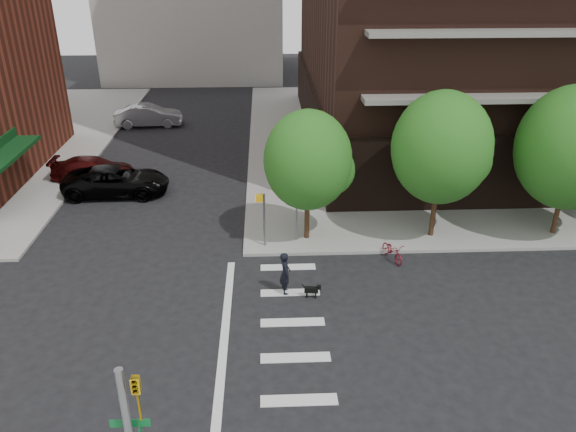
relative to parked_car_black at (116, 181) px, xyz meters
name	(u,v)px	position (x,y,z in m)	size (l,w,h in m)	color
ground	(208,360)	(6.29, -14.47, -0.80)	(120.00, 120.00, 0.00)	black
sidewalk_ne	(517,138)	(26.79, 9.03, -0.73)	(39.00, 33.00, 0.15)	gray
crosswalk	(272,358)	(8.50, -14.47, -0.80)	(3.85, 13.00, 0.01)	silver
tree_a	(308,160)	(10.29, -5.97, 3.24)	(4.00, 4.00, 5.90)	#301E11
tree_b	(441,148)	(16.29, -5.97, 3.74)	(4.50, 4.50, 6.65)	#301E11
tree_c	(572,148)	(22.29, -5.97, 3.64)	(5.00, 5.00, 6.80)	#301E11
pedestrian_signal	(271,211)	(8.61, -6.54, 1.05)	(2.18, 0.67, 2.60)	slate
parked_car_black	(116,181)	(0.00, 0.00, 0.00)	(5.78, 2.67, 1.61)	black
parked_car_maroon	(93,169)	(-1.91, 2.23, -0.10)	(4.83, 1.96, 1.40)	#3B0A0A
parked_car_silver	(149,116)	(-0.60, 13.37, 0.04)	(5.11, 1.78, 1.68)	#93949A
scooter	(392,251)	(13.99, -7.97, -0.37)	(0.57, 1.64, 0.86)	maroon
dog_walker	(285,273)	(9.10, -10.43, 0.11)	(0.44, 0.67, 1.83)	black
dog	(312,290)	(10.16, -10.82, -0.45)	(0.67, 0.24, 0.56)	black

